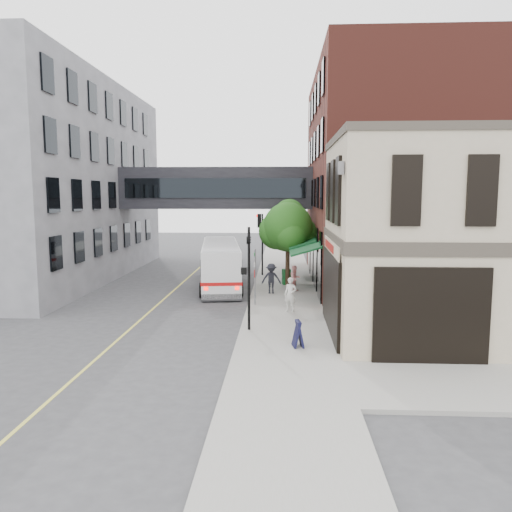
# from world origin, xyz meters

# --- Properties ---
(ground) EXTENTS (120.00, 120.00, 0.00)m
(ground) POSITION_xyz_m (0.00, 0.00, 0.00)
(ground) COLOR #38383A
(ground) RESTS_ON ground
(sidewalk_main) EXTENTS (4.00, 60.00, 0.15)m
(sidewalk_main) POSITION_xyz_m (2.00, 14.00, 0.07)
(sidewalk_main) COLOR gray
(sidewalk_main) RESTS_ON ground
(corner_building) EXTENTS (10.19, 8.12, 8.45)m
(corner_building) POSITION_xyz_m (8.97, 2.00, 4.21)
(corner_building) COLOR tan
(corner_building) RESTS_ON ground
(brick_building) EXTENTS (13.76, 18.00, 14.00)m
(brick_building) POSITION_xyz_m (9.98, 15.00, 6.99)
(brick_building) COLOR #56221B
(brick_building) RESTS_ON ground
(opposite_building) EXTENTS (14.00, 24.00, 14.00)m
(opposite_building) POSITION_xyz_m (-17.00, 16.00, 7.00)
(opposite_building) COLOR #5E5E63
(opposite_building) RESTS_ON ground
(skyway_bridge) EXTENTS (14.00, 3.18, 3.00)m
(skyway_bridge) POSITION_xyz_m (-3.00, 18.00, 6.50)
(skyway_bridge) COLOR black
(skyway_bridge) RESTS_ON ground
(traffic_signal_near) EXTENTS (0.44, 0.22, 4.60)m
(traffic_signal_near) POSITION_xyz_m (0.37, 2.00, 2.98)
(traffic_signal_near) COLOR black
(traffic_signal_near) RESTS_ON sidewalk_main
(traffic_signal_far) EXTENTS (0.53, 0.28, 4.50)m
(traffic_signal_far) POSITION_xyz_m (0.26, 17.00, 3.34)
(traffic_signal_far) COLOR black
(traffic_signal_far) RESTS_ON sidewalk_main
(street_sign_pole) EXTENTS (0.08, 0.75, 3.00)m
(street_sign_pole) POSITION_xyz_m (0.39, 7.00, 1.93)
(street_sign_pole) COLOR gray
(street_sign_pole) RESTS_ON sidewalk_main
(street_tree) EXTENTS (3.80, 3.20, 5.60)m
(street_tree) POSITION_xyz_m (2.19, 13.22, 3.91)
(street_tree) COLOR #382619
(street_tree) RESTS_ON sidewalk_main
(lane_marking) EXTENTS (0.12, 40.00, 0.01)m
(lane_marking) POSITION_xyz_m (-5.00, 10.00, 0.01)
(lane_marking) COLOR #D8CC4C
(lane_marking) RESTS_ON ground
(bus) EXTENTS (3.71, 10.73, 2.83)m
(bus) POSITION_xyz_m (-2.23, 13.26, 1.59)
(bus) COLOR silver
(bus) RESTS_ON ground
(pedestrian_a) EXTENTS (0.74, 0.62, 1.74)m
(pedestrian_a) POSITION_xyz_m (2.26, 5.48, 1.02)
(pedestrian_a) COLOR silver
(pedestrian_a) RESTS_ON sidewalk_main
(pedestrian_b) EXTENTS (0.97, 0.93, 1.58)m
(pedestrian_b) POSITION_xyz_m (2.63, 10.89, 0.94)
(pedestrian_b) COLOR pink
(pedestrian_b) RESTS_ON sidewalk_main
(pedestrian_c) EXTENTS (1.21, 0.75, 1.80)m
(pedestrian_c) POSITION_xyz_m (1.20, 10.17, 1.05)
(pedestrian_c) COLOR black
(pedestrian_c) RESTS_ON sidewalk_main
(newspaper_box) EXTENTS (0.61, 0.57, 1.02)m
(newspaper_box) POSITION_xyz_m (2.13, 13.22, 0.66)
(newspaper_box) COLOR #145824
(newspaper_box) RESTS_ON sidewalk_main
(sandwich_board) EXTENTS (0.47, 0.64, 1.04)m
(sandwich_board) POSITION_xyz_m (2.46, -0.40, 0.67)
(sandwich_board) COLOR black
(sandwich_board) RESTS_ON sidewalk_main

